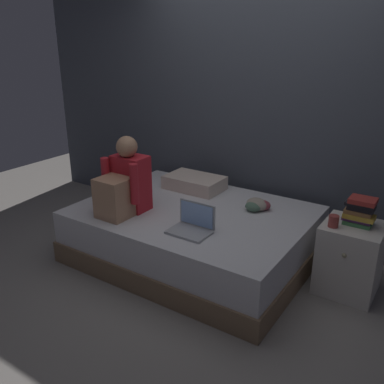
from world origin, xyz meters
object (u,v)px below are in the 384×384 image
at_px(book_stack, 360,211).
at_px(mug, 334,221).
at_px(clothes_pile, 257,205).
at_px(laptop, 192,225).
at_px(pillow, 195,183).
at_px(bed, 193,234).
at_px(person_sitting, 124,184).
at_px(nightstand, 350,258).

height_order(book_stack, mug, book_stack).
bearing_deg(clothes_pile, laptop, -109.11).
bearing_deg(mug, pillow, 167.30).
bearing_deg(pillow, laptop, -57.79).
bearing_deg(book_stack, clothes_pile, 177.35).
bearing_deg(laptop, mug, 27.87).
xyz_separation_m(laptop, mug, (0.94, 0.50, 0.08)).
distance_m(laptop, clothes_pile, 0.72).
distance_m(mug, clothes_pile, 0.73).
bearing_deg(bed, book_stack, 11.43).
bearing_deg(mug, clothes_pile, 165.34).
relative_size(laptop, pillow, 0.57).
xyz_separation_m(person_sitting, book_stack, (1.78, 0.63, -0.05)).
bearing_deg(nightstand, mug, -137.31).
height_order(bed, laptop, laptop).
bearing_deg(mug, bed, -174.04).
relative_size(mug, clothes_pile, 0.42).
height_order(nightstand, book_stack, book_stack).
bearing_deg(bed, nightstand, 10.55).
bearing_deg(clothes_pile, pillow, 169.15).
bearing_deg(book_stack, nightstand, -124.95).
relative_size(nightstand, clothes_pile, 2.66).
bearing_deg(person_sitting, clothes_pile, 35.71).
distance_m(person_sitting, mug, 1.71).
bearing_deg(nightstand, clothes_pile, 175.63).
relative_size(nightstand, pillow, 1.01).
bearing_deg(person_sitting, mug, 16.61).
relative_size(laptop, clothes_pile, 1.51).
bearing_deg(bed, laptop, -57.90).
height_order(person_sitting, pillow, person_sitting).
distance_m(book_stack, clothes_pile, 0.86).
bearing_deg(clothes_pile, person_sitting, -144.29).
distance_m(laptop, mug, 1.06).
height_order(bed, mug, mug).
distance_m(bed, laptop, 0.53).
bearing_deg(laptop, clothes_pile, 70.89).
relative_size(book_stack, mug, 2.56).
xyz_separation_m(bed, mug, (1.17, 0.12, 0.37)).
bearing_deg(pillow, mug, -12.70).
xyz_separation_m(bed, pillow, (-0.28, 0.45, 0.30)).
relative_size(nightstand, laptop, 1.76).
height_order(person_sitting, clothes_pile, person_sitting).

